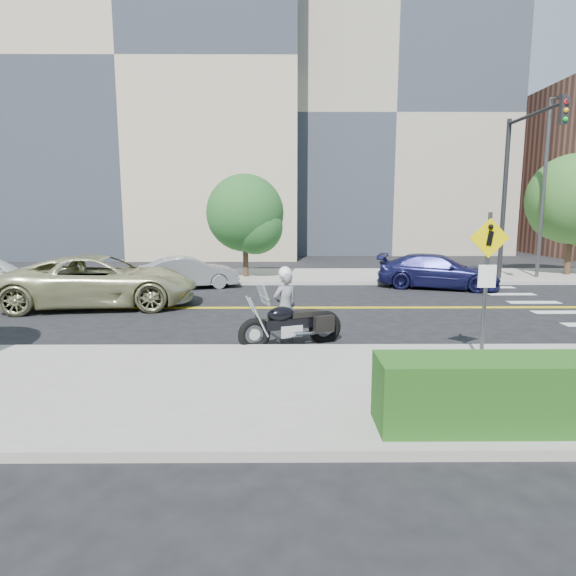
# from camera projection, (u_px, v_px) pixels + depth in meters

# --- Properties ---
(ground_plane) EXTENTS (120.00, 120.00, 0.00)m
(ground_plane) POSITION_uv_depth(u_px,v_px,m) (278.00, 308.00, 15.99)
(ground_plane) COLOR black
(ground_plane) RESTS_ON ground
(sidewalk_near) EXTENTS (60.00, 5.00, 0.15)m
(sidewalk_near) POSITION_uv_depth(u_px,v_px,m) (273.00, 387.00, 8.57)
(sidewalk_near) COLOR #9E9B91
(sidewalk_near) RESTS_ON ground_plane
(sidewalk_far) EXTENTS (60.00, 5.00, 0.15)m
(sidewalk_far) POSITION_uv_depth(u_px,v_px,m) (280.00, 276.00, 23.38)
(sidewalk_far) COLOR #9E9B91
(sidewalk_far) RESTS_ON ground_plane
(building_left) EXTENTS (22.00, 14.00, 25.00)m
(building_left) POSITION_uv_depth(u_px,v_px,m) (147.00, 85.00, 35.69)
(building_left) COLOR tan
(building_left) RESTS_ON ground_plane
(building_mid) EXTENTS (18.00, 14.00, 20.00)m
(building_mid) POSITION_uv_depth(u_px,v_px,m) (378.00, 129.00, 40.16)
(building_mid) COLOR #A39984
(building_mid) RESTS_ON ground_plane
(lamp_post) EXTENTS (0.16, 0.16, 8.00)m
(lamp_post) POSITION_uv_depth(u_px,v_px,m) (544.00, 190.00, 21.84)
(lamp_post) COLOR #4C4C51
(lamp_post) RESTS_ON sidewalk_far
(traffic_light) EXTENTS (0.28, 4.50, 7.00)m
(traffic_light) POSITION_uv_depth(u_px,v_px,m) (516.00, 176.00, 20.34)
(traffic_light) COLOR black
(traffic_light) RESTS_ON sidewalk_far
(pedestrian_sign) EXTENTS (0.78, 0.08, 3.00)m
(pedestrian_sign) POSITION_uv_depth(u_px,v_px,m) (487.00, 273.00, 9.47)
(pedestrian_sign) COLOR #4C4C51
(pedestrian_sign) RESTS_ON sidewalk_near
(motorcyclist) EXTENTS (0.76, 0.69, 1.86)m
(motorcyclist) POSITION_uv_depth(u_px,v_px,m) (285.00, 304.00, 11.71)
(motorcyclist) COLOR silver
(motorcyclist) RESTS_ON ground
(motorcycle) EXTENTS (2.63, 1.63, 1.54)m
(motorcycle) POSITION_uv_depth(u_px,v_px,m) (292.00, 314.00, 11.38)
(motorcycle) COLOR black
(motorcycle) RESTS_ON ground
(suv) EXTENTS (6.58, 3.65, 1.74)m
(suv) POSITION_uv_depth(u_px,v_px,m) (101.00, 281.00, 16.07)
(suv) COLOR #B6B485
(suv) RESTS_ON ground
(parked_car_silver) EXTENTS (4.25, 2.57, 1.32)m
(parked_car_silver) POSITION_uv_depth(u_px,v_px,m) (189.00, 272.00, 20.00)
(parked_car_silver) COLOR #9FA1A6
(parked_car_silver) RESTS_ON ground
(parked_car_blue) EXTENTS (5.26, 3.40, 1.42)m
(parked_car_blue) POSITION_uv_depth(u_px,v_px,m) (437.00, 271.00, 20.02)
(parked_car_blue) COLOR #1B1C53
(parked_car_blue) RESTS_ON ground
(tree_far_a) EXTENTS (3.58, 3.58, 4.89)m
(tree_far_a) POSITION_uv_depth(u_px,v_px,m) (245.00, 213.00, 22.25)
(tree_far_a) COLOR #382619
(tree_far_a) RESTS_ON ground
(tree_far_b) EXTENTS (4.26, 4.26, 5.88)m
(tree_far_b) POSITION_uv_depth(u_px,v_px,m) (573.00, 199.00, 22.87)
(tree_far_b) COLOR #382619
(tree_far_b) RESTS_ON ground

